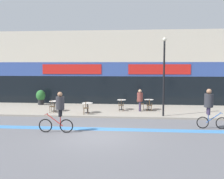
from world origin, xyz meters
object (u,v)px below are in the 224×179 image
object	(u,v)px
planter_pot	(41,96)
pedestrian_near_end	(140,98)
bistro_table_0	(55,104)
cafe_chair_3_side	(141,103)
bistro_table_2	(122,103)
cafe_chair_3_near	(149,104)
lamp_post	(164,71)
cafe_chair_2_near	(121,104)
cafe_chair_0_near	(52,105)
bistro_table_1	(87,106)
cyclist_0	(209,105)
bistro_table_3	(149,103)
cafe_chair_1_near	(86,107)
cyclist_1	(59,110)

from	to	relation	value
planter_pot	pedestrian_near_end	bearing A→B (deg)	-16.25
bistro_table_0	cafe_chair_3_side	size ratio (longest dim) A/B	0.87
bistro_table_2	cafe_chair_3_near	size ratio (longest dim) A/B	0.85
lamp_post	pedestrian_near_end	size ratio (longest dim) A/B	3.22
cafe_chair_2_near	lamp_post	xyz separation A→B (m)	(2.87, -1.54, 2.44)
cafe_chair_0_near	pedestrian_near_end	xyz separation A→B (m)	(6.17, 1.22, 0.43)
cafe_chair_3_side	bistro_table_1	bearing A→B (deg)	-154.10
cafe_chair_3_side	cyclist_0	bearing A→B (deg)	-52.86
planter_pot	cafe_chair_3_side	bearing A→B (deg)	-12.08
bistro_table_3	cafe_chair_1_near	bearing A→B (deg)	-152.08
bistro_table_1	bistro_table_2	world-z (taller)	bistro_table_2
bistro_table_2	cyclist_0	distance (m)	7.09
cyclist_1	cafe_chair_3_side	bearing A→B (deg)	-123.29
bistro_table_1	bistro_table_2	xyz separation A→B (m)	(2.31, 1.52, 0.03)
bistro_table_2	lamp_post	distance (m)	4.33
cafe_chair_3_near	cyclist_1	bearing A→B (deg)	138.77
cafe_chair_2_near	cyclist_1	world-z (taller)	cyclist_1
cafe_chair_2_near	cafe_chair_3_side	bearing A→B (deg)	-64.10
cafe_chair_3_near	cyclist_1	xyz separation A→B (m)	(-4.88, -6.07, 0.56)
cafe_chair_1_near	cafe_chair_0_near	bearing A→B (deg)	72.91
cafe_chair_0_near	cafe_chair_3_near	world-z (taller)	same
cafe_chair_0_near	cafe_chair_3_near	size ratio (longest dim) A/B	1.00
planter_pot	bistro_table_2	bearing A→B (deg)	-15.63
bistro_table_2	cafe_chair_2_near	bearing A→B (deg)	-89.62
cafe_chair_1_near	cafe_chair_3_side	distance (m)	4.37
bistro_table_3	cafe_chair_2_near	world-z (taller)	cafe_chair_2_near
cafe_chair_3_side	cyclist_1	bearing A→B (deg)	-120.74
cafe_chair_1_near	cafe_chair_3_near	distance (m)	4.66
cyclist_1	pedestrian_near_end	distance (m)	7.38
cafe_chair_3_side	planter_pot	bearing A→B (deg)	169.57
bistro_table_0	planter_pot	world-z (taller)	planter_pot
bistro_table_0	cafe_chair_0_near	distance (m)	0.63
cafe_chair_3_near	cafe_chair_3_side	distance (m)	0.89
cafe_chair_3_near	cyclist_0	world-z (taller)	cyclist_0
planter_pot	cafe_chair_2_near	bearing A→B (deg)	-20.26
bistro_table_1	cafe_chair_1_near	world-z (taller)	cafe_chair_1_near
cafe_chair_0_near	cyclist_0	bearing A→B (deg)	-104.60
lamp_post	cyclist_1	xyz separation A→B (m)	(-5.71, -4.38, -1.88)
bistro_table_1	bistro_table_2	size ratio (longest dim) A/B	0.98
cafe_chair_1_near	cyclist_0	size ratio (longest dim) A/B	0.41
cafe_chair_0_near	cyclist_0	size ratio (longest dim) A/B	0.41
bistro_table_1	cafe_chair_3_side	bearing A→B (deg)	24.25
cafe_chair_3_near	lamp_post	xyz separation A→B (m)	(0.83, -1.69, 2.44)
bistro_table_2	lamp_post	bearing A→B (deg)	-36.97
bistro_table_1	cafe_chair_3_near	distance (m)	4.48
cafe_chair_3_side	lamp_post	xyz separation A→B (m)	(1.46, -2.32, 2.44)
bistro_table_0	cafe_chair_3_near	bearing A→B (deg)	5.01
cafe_chair_0_near	bistro_table_3	bearing A→B (deg)	-71.26
cafe_chair_0_near	planter_pot	xyz separation A→B (m)	(-2.18, 3.65, 0.18)
bistro_table_0	cyclist_1	bearing A→B (deg)	-70.21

